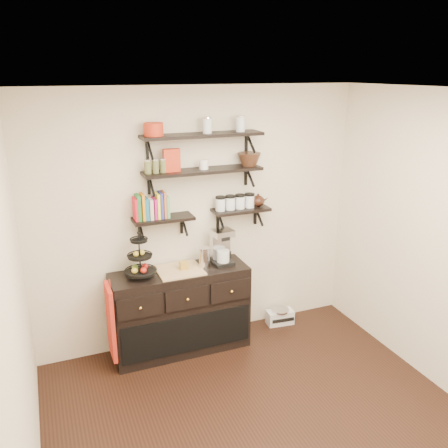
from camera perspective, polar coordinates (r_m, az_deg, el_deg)
floor at (r=4.22m, az=5.89°, el=-24.19°), size 3.50×3.50×0.00m
ceiling at (r=3.13m, az=7.52°, el=15.47°), size 3.50×3.50×0.02m
back_wall at (r=4.96m, az=-2.98°, el=0.65°), size 3.50×0.02×2.70m
left_wall at (r=3.12m, az=-23.73°, el=-12.03°), size 0.02×3.50×2.70m
shelf_top at (r=4.65m, az=-2.62°, el=10.61°), size 1.20×0.27×0.23m
shelf_mid at (r=4.71m, az=-2.56°, el=6.39°), size 1.20×0.27×0.23m
shelf_low_left at (r=4.72m, az=-7.35°, el=0.58°), size 0.60×0.25×0.23m
shelf_low_right at (r=4.98m, az=2.02°, el=1.67°), size 0.60×0.25×0.23m
cookbooks at (r=4.66m, az=-8.46°, el=2.05°), size 0.36×0.15×0.26m
glass_canisters at (r=4.93m, az=1.35°, el=2.55°), size 0.43×0.10×0.13m
sideboard at (r=5.02m, az=-5.23°, el=-10.32°), size 1.40×0.50×0.92m
fruit_stand at (r=4.68m, az=-10.04°, el=-4.54°), size 0.31×0.31×0.45m
candle at (r=4.82m, az=-4.88°, el=-4.95°), size 0.08×0.08×0.08m
coffee_maker at (r=4.92m, az=-0.31°, el=-2.80°), size 0.23×0.22×0.38m
thermal_carafe at (r=4.84m, az=-2.38°, el=-4.09°), size 0.11×0.11×0.22m
apron at (r=4.77m, az=-13.47°, el=-11.37°), size 0.04×0.32×0.74m
radio at (r=5.67m, az=6.75°, el=-10.98°), size 0.32×0.23×0.18m
recipe_box at (r=4.59m, az=-6.31°, el=7.62°), size 0.16×0.07×0.22m
walnut_bowl at (r=4.88m, az=3.04°, el=7.78°), size 0.24×0.24×0.13m
ramekins at (r=4.70m, az=-2.46°, el=7.18°), size 0.09×0.09×0.10m
teapot at (r=5.04m, az=4.12°, el=2.90°), size 0.21×0.17×0.14m
red_pot at (r=4.50m, az=-8.47°, el=11.20°), size 0.18×0.18×0.12m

